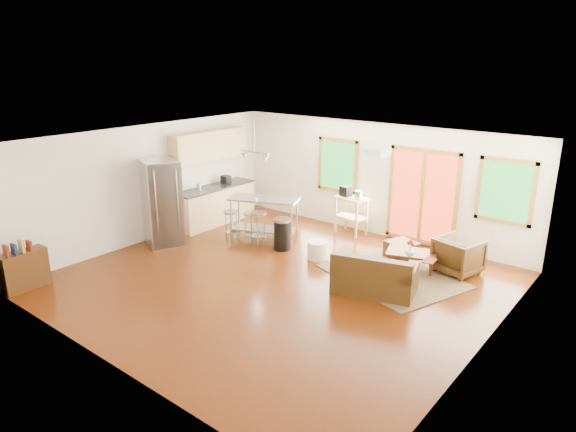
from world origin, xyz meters
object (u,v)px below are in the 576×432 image
Objects in this scene: kitchen_cart at (351,202)px; ottoman at (401,250)px; coffee_table at (412,254)px; rug at (392,276)px; loveseat at (374,277)px; armchair at (459,254)px; refrigerator at (163,203)px; island at (264,211)px.

ottoman is at bearing -21.43° from kitchen_cart.
ottoman is (-0.43, 0.43, -0.14)m from coffee_table.
rug is 2.16× the size of kitchen_cart.
loveseat is 2.01× the size of armchair.
armchair reaches higher than loveseat.
rug is 1.28× the size of refrigerator.
rug is at bearing 78.94° from loveseat.
kitchen_cart is (1.30, 1.57, 0.09)m from island.
coffee_table is (0.06, 1.34, 0.03)m from loveseat.
refrigerator reaches higher than coffee_table.
ottoman is 0.48× the size of kitchen_cart.
armchair is (0.83, 1.77, 0.09)m from loveseat.
kitchen_cart is (-2.85, 0.66, 0.37)m from armchair.
rug is 1.01m from ottoman.
coffee_table is 5.40m from refrigerator.
kitchen_cart is (-2.09, 1.09, 0.44)m from coffee_table.
kitchen_cart reaches higher than loveseat.
loveseat is at bearing -50.22° from kitchen_cart.
kitchen_cart is at bearing 152.51° from coffee_table.
refrigerator is (-4.52, -2.50, 0.77)m from ottoman.
ottoman reaches higher than rug.
island reaches higher than ottoman.
island reaches higher than loveseat.
loveseat is 0.95× the size of island.
refrigerator is 2.24m from island.
kitchen_cart is at bearing 50.30° from island.
kitchen_cart reaches higher than island.
kitchen_cart reaches higher than coffee_table.
rug is 1.53× the size of loveseat.
refrigerator is (-4.82, -1.55, 0.94)m from rug.
refrigerator is at bearing -132.25° from kitchen_cart.
rug is 2.64m from kitchen_cart.
rug is 2.26× the size of coffee_table.
armchair is at bearing 29.32° from coffee_table.
loveseat is at bearing -92.73° from coffee_table.
kitchen_cart is (2.86, 3.15, -0.18)m from refrigerator.
ottoman is at bearing 107.45° from rug.
coffee_table is at bearing 71.82° from loveseat.
rug is at bearing 41.18° from refrigerator.
refrigerator reaches higher than ottoman.
coffee_table is at bearing 46.04° from refrigerator.
refrigerator reaches higher than loveseat.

